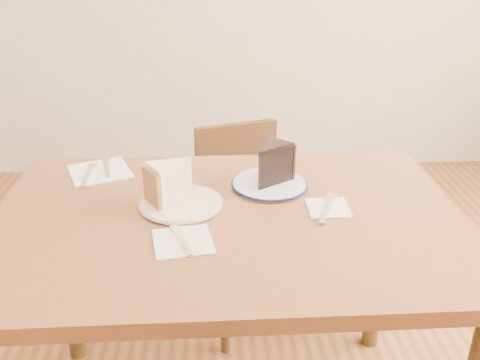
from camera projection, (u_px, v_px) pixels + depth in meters
name	position (u px, v px, depth m)	size (l,w,h in m)	color
table	(228.00, 249.00, 1.40)	(1.20, 0.80, 0.75)	#532B16
chair_far	(247.00, 218.00, 2.02)	(0.46, 0.46, 0.76)	black
plate_cream	(181.00, 204.00, 1.41)	(0.21, 0.21, 0.01)	silver
plate_navy	(269.00, 184.00, 1.51)	(0.21, 0.21, 0.01)	white
carrot_cake	(173.00, 182.00, 1.40)	(0.08, 0.11, 0.09)	beige
chocolate_cake	(270.00, 167.00, 1.48)	(0.08, 0.12, 0.10)	black
napkin_cream	(183.00, 241.00, 1.24)	(0.13, 0.13, 0.00)	white
napkin_navy	(328.00, 208.00, 1.39)	(0.11, 0.11, 0.00)	white
napkin_spare	(100.00, 171.00, 1.60)	(0.17, 0.17, 0.00)	white
fork_cream	(182.00, 240.00, 1.24)	(0.01, 0.14, 0.00)	silver
knife_navy	(328.00, 208.00, 1.38)	(0.02, 0.17, 0.00)	silver
fork_spare	(107.00, 168.00, 1.61)	(0.01, 0.14, 0.00)	silver
knife_spare	(88.00, 175.00, 1.57)	(0.01, 0.16, 0.00)	silver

